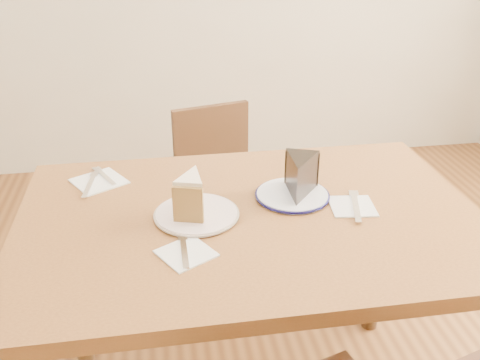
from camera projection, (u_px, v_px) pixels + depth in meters
The scene contains 13 objects.
table at pixel (250, 246), 1.43m from camera, with size 1.20×0.80×0.75m.
chair_far at pixel (223, 194), 2.18m from camera, with size 0.46×0.46×0.76m.
plate_cream at pixel (197, 214), 1.37m from camera, with size 0.21×0.21×0.01m, color silver.
plate_navy at pixel (292, 195), 1.47m from camera, with size 0.19×0.19×0.01m, color white.
carrot_cake at pixel (193, 194), 1.36m from camera, with size 0.07×0.10×0.09m, color beige, non-canonical shape.
chocolate_cake at pixel (299, 179), 1.43m from camera, with size 0.09×0.13×0.10m, color black, non-canonical shape.
napkin_cream at pixel (186, 253), 1.22m from camera, with size 0.11×0.11×0.00m, color white.
napkin_navy at pixel (352, 206), 1.42m from camera, with size 0.11×0.11×0.00m, color white.
napkin_spare at pixel (99, 181), 1.55m from camera, with size 0.13×0.13×0.00m, color white.
fork_cream at pixel (184, 250), 1.22m from camera, with size 0.01×0.14×0.00m, color silver.
knife_navy at pixel (356, 206), 1.41m from camera, with size 0.02×0.17×0.00m, color silver.
fork_spare at pixel (105, 176), 1.57m from camera, with size 0.01×0.14×0.00m, color silver.
knife_spare at pixel (90, 185), 1.52m from camera, with size 0.01×0.16×0.00m, color silver.
Camera 1 is at (-0.22, -1.18, 1.45)m, focal length 40.00 mm.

